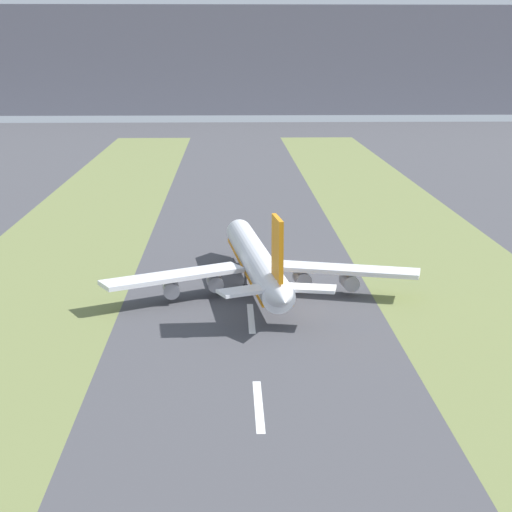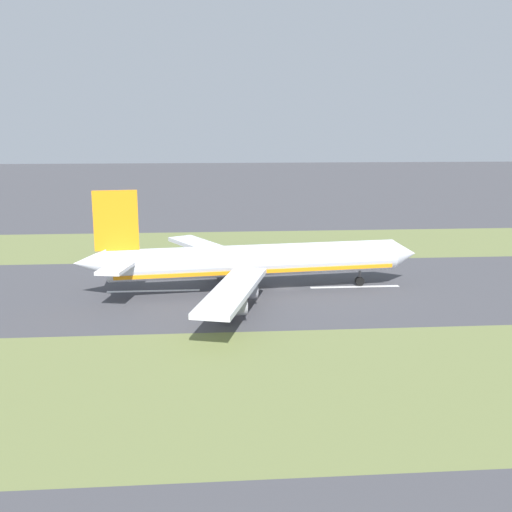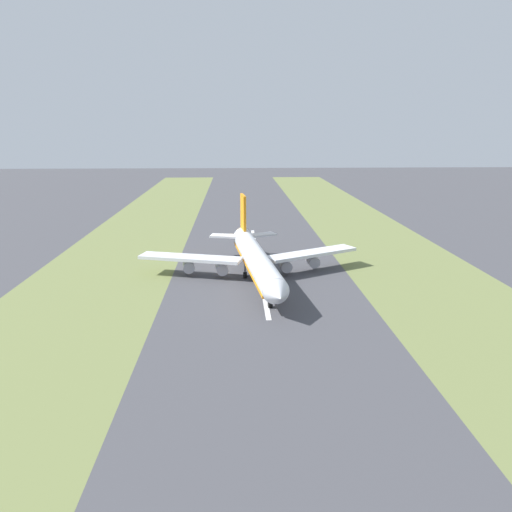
% 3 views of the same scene
% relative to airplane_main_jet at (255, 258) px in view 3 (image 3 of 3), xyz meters
% --- Properties ---
extents(ground_plane, '(800.00, 800.00, 0.00)m').
position_rel_airplane_main_jet_xyz_m(ground_plane, '(-1.77, 7.61, -6.02)').
color(ground_plane, '#424247').
extents(grass_median_west, '(40.00, 600.00, 0.01)m').
position_rel_airplane_main_jet_xyz_m(grass_median_west, '(-46.77, 7.61, -6.02)').
color(grass_median_west, olive).
rests_on(grass_median_west, ground).
extents(grass_median_east, '(40.00, 600.00, 0.01)m').
position_rel_airplane_main_jet_xyz_m(grass_median_east, '(43.23, 7.61, -6.02)').
color(grass_median_east, olive).
rests_on(grass_median_east, ground).
extents(centreline_dash_near, '(1.20, 18.00, 0.01)m').
position_rel_airplane_main_jet_xyz_m(centreline_dash_near, '(-1.77, -58.11, -6.01)').
color(centreline_dash_near, silver).
rests_on(centreline_dash_near, ground).
extents(centreline_dash_mid, '(1.20, 18.00, 0.01)m').
position_rel_airplane_main_jet_xyz_m(centreline_dash_mid, '(-1.77, -18.11, -6.01)').
color(centreline_dash_mid, silver).
rests_on(centreline_dash_mid, ground).
extents(centreline_dash_far, '(1.20, 18.00, 0.01)m').
position_rel_airplane_main_jet_xyz_m(centreline_dash_far, '(-1.77, 21.89, -6.01)').
color(centreline_dash_far, silver).
rests_on(centreline_dash_far, ground).
extents(airplane_main_jet, '(63.73, 67.19, 20.20)m').
position_rel_airplane_main_jet_xyz_m(airplane_main_jet, '(0.00, 0.00, 0.00)').
color(airplane_main_jet, silver).
rests_on(airplane_main_jet, ground).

